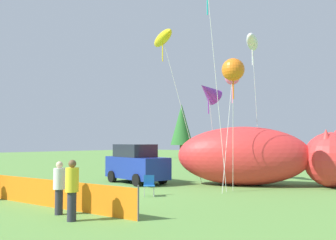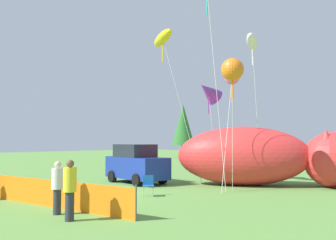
{
  "view_description": "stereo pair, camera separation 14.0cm",
  "coord_description": "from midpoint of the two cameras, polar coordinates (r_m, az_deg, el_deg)",
  "views": [
    {
      "loc": [
        13.6,
        -10.49,
        2.33
      ],
      "look_at": [
        -0.72,
        5.25,
        3.51
      ],
      "focal_mm": 40.0,
      "sensor_mm": 36.0,
      "label": 1
    },
    {
      "loc": [
        13.71,
        -10.4,
        2.33
      ],
      "look_at": [
        -0.72,
        5.25,
        3.51
      ],
      "focal_mm": 40.0,
      "sensor_mm": 36.0,
      "label": 2
    }
  ],
  "objects": [
    {
      "name": "inflatable_cat",
      "position": [
        20.13,
        14.27,
        -5.68
      ],
      "size": [
        8.86,
        6.75,
        3.07
      ],
      "rotation": [
        0.0,
        0.0,
        0.54
      ],
      "color": "red",
      "rests_on": "ground"
    },
    {
      "name": "kite_purple_delta",
      "position": [
        21.94,
        6.37,
        4.33
      ],
      "size": [
        1.37,
        1.8,
        5.97
      ],
      "color": "silver",
      "rests_on": "ground"
    },
    {
      "name": "safety_fence",
      "position": [
        14.71,
        -19.21,
        -10.25
      ],
      "size": [
        9.61,
        1.19,
        1.04
      ],
      "rotation": [
        0.0,
        0.0,
        0.12
      ],
      "color": "orange",
      "rests_on": "ground"
    },
    {
      "name": "spectator_in_red_shirt",
      "position": [
        12.52,
        -16.19,
        -9.55
      ],
      "size": [
        0.37,
        0.37,
        1.68
      ],
      "color": "#2D2D38",
      "rests_on": "ground"
    },
    {
      "name": "spectator_in_blue_shirt",
      "position": [
        11.42,
        -14.39,
        -9.93
      ],
      "size": [
        0.39,
        0.39,
        1.77
      ],
      "color": "#2D2D38",
      "rests_on": "ground"
    },
    {
      "name": "parked_car",
      "position": [
        20.87,
        -4.66,
        -6.7
      ],
      "size": [
        4.2,
        2.33,
        2.13
      ],
      "rotation": [
        0.0,
        0.0,
        -0.15
      ],
      "color": "navy",
      "rests_on": "ground"
    },
    {
      "name": "ground_plane",
      "position": [
        17.35,
        -10.01,
        -10.85
      ],
      "size": [
        120.0,
        120.0,
        0.0
      ],
      "primitive_type": "plane",
      "color": "#609342"
    },
    {
      "name": "folding_chair",
      "position": [
        16.03,
        -2.78,
        -9.68
      ],
      "size": [
        0.66,
        0.66,
        0.86
      ],
      "rotation": [
        0.0,
        0.0,
        -0.76
      ],
      "color": "#1959A5",
      "rests_on": "ground"
    },
    {
      "name": "kite_white_ghost",
      "position": [
        21.88,
        12.91,
        11.45
      ],
      "size": [
        1.75,
        2.77,
        8.22
      ],
      "color": "silver",
      "rests_on": "ground"
    },
    {
      "name": "kite_orange_flower",
      "position": [
        16.89,
        10.03,
        7.53
      ],
      "size": [
        1.2,
        1.48,
        5.97
      ],
      "color": "silver",
      "rests_on": "ground"
    },
    {
      "name": "horizon_tree_west",
      "position": [
        51.24,
        2.4,
        -0.73
      ],
      "size": [
        3.08,
        3.08,
        7.35
      ],
      "color": "brown",
      "rests_on": "ground"
    },
    {
      "name": "kite_pink_octopus",
      "position": [
        19.12,
        9.93,
        6.35
      ],
      "size": [
        1.1,
        2.42,
        5.88
      ],
      "color": "silver",
      "rests_on": "ground"
    },
    {
      "name": "kite_yellow_hero",
      "position": [
        21.3,
        -0.63,
        12.28
      ],
      "size": [
        2.96,
        2.4,
        8.4
      ],
      "color": "silver",
      "rests_on": "ground"
    }
  ]
}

